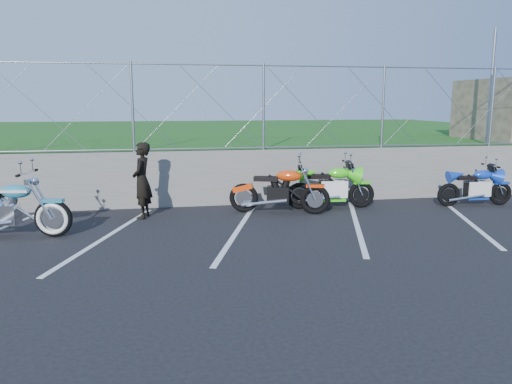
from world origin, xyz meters
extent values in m
plane|color=black|center=(0.00, 0.00, 0.00)|extent=(90.00, 90.00, 0.00)
cube|color=#60605B|center=(0.00, 3.50, 0.65)|extent=(30.00, 0.22, 1.30)
cube|color=#184A13|center=(0.00, 13.50, 0.65)|extent=(30.00, 20.00, 1.30)
cylinder|color=gray|center=(0.00, 3.50, 3.25)|extent=(28.00, 0.03, 0.03)
cylinder|color=gray|center=(0.00, 3.50, 1.35)|extent=(28.00, 0.03, 0.03)
cylinder|color=gray|center=(7.20, 3.90, 2.80)|extent=(0.08, 0.08, 3.00)
cube|color=silver|center=(-2.40, 1.00, 0.00)|extent=(1.49, 4.31, 0.01)
cube|color=silver|center=(0.00, 1.00, 0.00)|extent=(1.49, 4.31, 0.01)
cube|color=silver|center=(2.40, 1.00, 0.00)|extent=(1.49, 4.31, 0.01)
cube|color=silver|center=(4.80, 1.00, 0.00)|extent=(1.49, 4.31, 0.01)
torus|color=black|center=(-3.34, 1.13, 0.35)|extent=(0.70, 0.24, 0.69)
cube|color=silver|center=(-4.20, 1.29, 0.42)|extent=(0.53, 0.37, 0.36)
ellipsoid|color=teal|center=(-3.97, 1.25, 0.84)|extent=(0.59, 0.35, 0.24)
cube|color=teal|center=(-3.34, 1.13, 0.67)|extent=(0.42, 0.23, 0.06)
cylinder|color=silver|center=(-3.74, 1.20, 1.17)|extent=(0.16, 0.75, 0.03)
torus|color=black|center=(0.37, 2.55, 0.32)|extent=(0.65, 0.31, 0.65)
torus|color=black|center=(1.86, 2.07, 0.32)|extent=(0.65, 0.31, 0.65)
cube|color=black|center=(1.09, 2.32, 0.42)|extent=(0.55, 0.42, 0.36)
ellipsoid|color=#F3400E|center=(1.31, 2.25, 0.84)|extent=(0.60, 0.41, 0.24)
cube|color=black|center=(0.83, 2.40, 0.76)|extent=(0.57, 0.40, 0.09)
cube|color=#F3400E|center=(1.86, 2.07, 0.63)|extent=(0.43, 0.27, 0.06)
cylinder|color=silver|center=(1.52, 2.18, 1.09)|extent=(0.26, 0.73, 0.03)
torus|color=black|center=(1.67, 2.66, 0.31)|extent=(0.62, 0.16, 0.61)
torus|color=black|center=(3.12, 2.54, 0.31)|extent=(0.62, 0.16, 0.61)
cube|color=black|center=(2.37, 2.60, 0.41)|extent=(0.49, 0.33, 0.35)
ellipsoid|color=#41E91D|center=(2.60, 2.58, 0.82)|extent=(0.56, 0.29, 0.24)
cube|color=black|center=(2.11, 2.62, 0.75)|extent=(0.53, 0.29, 0.09)
cube|color=#41E91D|center=(3.12, 2.54, 0.59)|extent=(0.40, 0.19, 0.06)
cylinder|color=silver|center=(2.77, 2.57, 1.06)|extent=(0.09, 0.74, 0.03)
torus|color=black|center=(5.18, 2.29, 0.28)|extent=(0.56, 0.13, 0.55)
torus|color=black|center=(6.48, 2.22, 0.28)|extent=(0.56, 0.13, 0.55)
cube|color=black|center=(5.81, 2.26, 0.37)|extent=(0.44, 0.28, 0.31)
ellipsoid|color=#123BB1|center=(6.02, 2.24, 0.74)|extent=(0.50, 0.25, 0.21)
cube|color=black|center=(5.57, 2.27, 0.67)|extent=(0.47, 0.25, 0.08)
cube|color=#123BB1|center=(6.48, 2.22, 0.53)|extent=(0.36, 0.16, 0.06)
cylinder|color=silver|center=(6.17, 2.24, 0.95)|extent=(0.06, 0.66, 0.03)
imported|color=black|center=(-1.81, 2.40, 0.80)|extent=(0.50, 0.65, 1.60)
camera|label=1|loc=(-1.36, -8.15, 2.39)|focal=35.00mm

